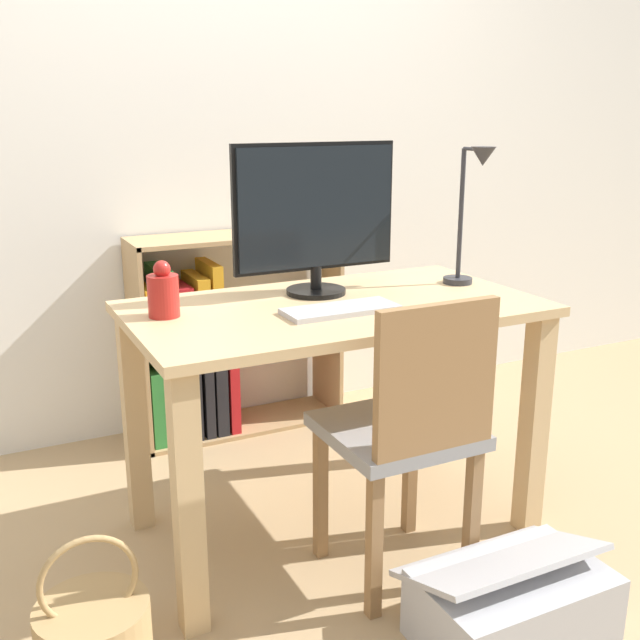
% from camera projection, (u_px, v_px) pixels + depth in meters
% --- Properties ---
extents(ground_plane, '(10.00, 10.00, 0.00)m').
position_uv_depth(ground_plane, '(333.00, 525.00, 2.51)').
color(ground_plane, tan).
extents(wall_back, '(8.00, 0.05, 2.60)m').
position_uv_depth(wall_back, '(215.00, 120.00, 3.09)').
color(wall_back, silver).
rests_on(wall_back, ground_plane).
extents(desk, '(1.25, 0.70, 0.77)m').
position_uv_depth(desk, '(334.00, 351.00, 2.34)').
color(desk, tan).
rests_on(desk, ground_plane).
extents(monitor, '(0.55, 0.19, 0.48)m').
position_uv_depth(monitor, '(316.00, 213.00, 2.36)').
color(monitor, black).
rests_on(monitor, desk).
extents(keyboard, '(0.34, 0.14, 0.02)m').
position_uv_depth(keyboard, '(341.00, 310.00, 2.20)').
color(keyboard, '#B2B2B7').
rests_on(keyboard, desk).
extents(vase, '(0.09, 0.09, 0.16)m').
position_uv_depth(vase, '(163.00, 293.00, 2.14)').
color(vase, '#B2231E').
rests_on(vase, desk).
extents(desk_lamp, '(0.10, 0.19, 0.46)m').
position_uv_depth(desk_lamp, '(472.00, 202.00, 2.45)').
color(desk_lamp, '#2D2D33').
rests_on(desk_lamp, desk).
extents(chair, '(0.40, 0.40, 0.87)m').
position_uv_depth(chair, '(408.00, 428.00, 2.09)').
color(chair, gray).
rests_on(chair, ground_plane).
extents(bookshelf, '(0.87, 0.28, 0.85)m').
position_uv_depth(bookshelf, '(204.00, 351.00, 3.13)').
color(bookshelf, tan).
rests_on(bookshelf, ground_plane).
extents(basket, '(0.28, 0.28, 0.38)m').
position_uv_depth(basket, '(94.00, 635.00, 1.83)').
color(basket, tan).
rests_on(basket, ground_plane).
extents(storage_box, '(0.50, 0.36, 0.26)m').
position_uv_depth(storage_box, '(511.00, 603.00, 1.95)').
color(storage_box, '#B2B2B7').
rests_on(storage_box, ground_plane).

